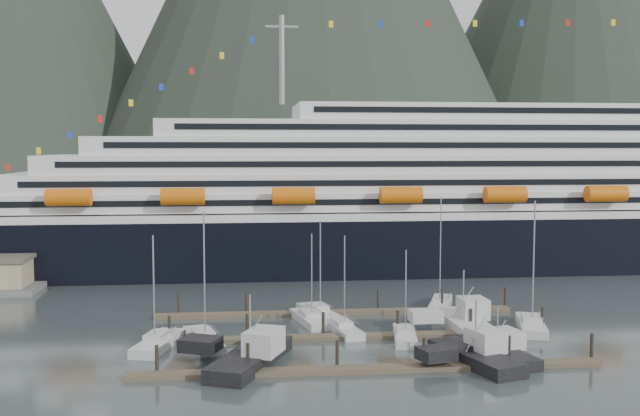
{
  "coord_description": "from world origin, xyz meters",
  "views": [
    {
      "loc": [
        -17.52,
        -82.64,
        22.54
      ],
      "look_at": [
        -6.51,
        22.0,
        13.94
      ],
      "focal_mm": 42.0,
      "sensor_mm": 36.0,
      "label": 1
    }
  ],
  "objects_px": {
    "trawler_c": "(496,350)",
    "sailboat_f": "(318,313)",
    "sailboat_g": "(440,304)",
    "trawler_d": "(474,355)",
    "sailboat_b": "(203,341)",
    "cruise_ship": "(493,202)",
    "sailboat_a": "(158,344)",
    "sailboat_e": "(309,320)",
    "trawler_a": "(249,356)",
    "sailboat_h": "(531,326)",
    "sailboat_c": "(405,336)",
    "sailboat_d": "(342,328)",
    "trawler_e": "(462,321)"
  },
  "relations": [
    {
      "from": "sailboat_b",
      "to": "sailboat_f",
      "type": "relative_size",
      "value": 1.22
    },
    {
      "from": "sailboat_f",
      "to": "trawler_a",
      "type": "xyz_separation_m",
      "value": [
        -9.37,
        -21.58,
        0.58
      ]
    },
    {
      "from": "sailboat_b",
      "to": "sailboat_h",
      "type": "distance_m",
      "value": 40.11
    },
    {
      "from": "sailboat_b",
      "to": "trawler_c",
      "type": "relative_size",
      "value": 1.27
    },
    {
      "from": "sailboat_b",
      "to": "sailboat_e",
      "type": "bearing_deg",
      "value": -68.85
    },
    {
      "from": "sailboat_g",
      "to": "sailboat_h",
      "type": "height_order",
      "value": "sailboat_h"
    },
    {
      "from": "sailboat_g",
      "to": "trawler_d",
      "type": "relative_size",
      "value": 1.22
    },
    {
      "from": "sailboat_f",
      "to": "sailboat_c",
      "type": "bearing_deg",
      "value": -161.12
    },
    {
      "from": "sailboat_d",
      "to": "sailboat_e",
      "type": "height_order",
      "value": "sailboat_d"
    },
    {
      "from": "trawler_d",
      "to": "sailboat_f",
      "type": "bearing_deg",
      "value": 12.53
    },
    {
      "from": "trawler_a",
      "to": "trawler_d",
      "type": "bearing_deg",
      "value": -72.6
    },
    {
      "from": "cruise_ship",
      "to": "trawler_a",
      "type": "relative_size",
      "value": 13.74
    },
    {
      "from": "sailboat_a",
      "to": "sailboat_g",
      "type": "distance_m",
      "value": 41.13
    },
    {
      "from": "sailboat_b",
      "to": "sailboat_f",
      "type": "height_order",
      "value": "sailboat_b"
    },
    {
      "from": "sailboat_a",
      "to": "trawler_d",
      "type": "relative_size",
      "value": 1.02
    },
    {
      "from": "sailboat_c",
      "to": "trawler_a",
      "type": "xyz_separation_m",
      "value": [
        -18.31,
        -8.46,
        0.6
      ]
    },
    {
      "from": "sailboat_a",
      "to": "sailboat_b",
      "type": "bearing_deg",
      "value": -65.35
    },
    {
      "from": "sailboat_f",
      "to": "sailboat_h",
      "type": "distance_m",
      "value": 27.42
    },
    {
      "from": "sailboat_d",
      "to": "trawler_e",
      "type": "height_order",
      "value": "sailboat_d"
    },
    {
      "from": "cruise_ship",
      "to": "sailboat_f",
      "type": "xyz_separation_m",
      "value": [
        -37.57,
        -39.93,
        -11.61
      ]
    },
    {
      "from": "trawler_c",
      "to": "sailboat_b",
      "type": "bearing_deg",
      "value": 60.95
    },
    {
      "from": "cruise_ship",
      "to": "sailboat_d",
      "type": "xyz_separation_m",
      "value": [
        -35.49,
        -48.37,
        -11.64
      ]
    },
    {
      "from": "sailboat_h",
      "to": "trawler_c",
      "type": "height_order",
      "value": "sailboat_h"
    },
    {
      "from": "sailboat_a",
      "to": "sailboat_d",
      "type": "xyz_separation_m",
      "value": [
        21.53,
        5.2,
        -0.04
      ]
    },
    {
      "from": "sailboat_c",
      "to": "trawler_e",
      "type": "distance_m",
      "value": 9.15
    },
    {
      "from": "sailboat_g",
      "to": "trawler_a",
      "type": "xyz_separation_m",
      "value": [
        -27.14,
        -25.42,
        0.57
      ]
    },
    {
      "from": "sailboat_e",
      "to": "trawler_a",
      "type": "xyz_separation_m",
      "value": [
        -7.94,
        -18.14,
        0.6
      ]
    },
    {
      "from": "sailboat_g",
      "to": "sailboat_h",
      "type": "relative_size",
      "value": 0.96
    },
    {
      "from": "sailboat_g",
      "to": "cruise_ship",
      "type": "bearing_deg",
      "value": -8.67
    },
    {
      "from": "cruise_ship",
      "to": "trawler_c",
      "type": "xyz_separation_m",
      "value": [
        -20.55,
        -61.42,
        -11.22
      ]
    },
    {
      "from": "sailboat_b",
      "to": "sailboat_g",
      "type": "height_order",
      "value": "sailboat_g"
    },
    {
      "from": "sailboat_h",
      "to": "sailboat_a",
      "type": "bearing_deg",
      "value": 110.51
    },
    {
      "from": "sailboat_a",
      "to": "trawler_d",
      "type": "bearing_deg",
      "value": -92.13
    },
    {
      "from": "trawler_a",
      "to": "trawler_e",
      "type": "distance_m",
      "value": 29.29
    },
    {
      "from": "cruise_ship",
      "to": "trawler_d",
      "type": "relative_size",
      "value": 16.01
    },
    {
      "from": "sailboat_e",
      "to": "sailboat_h",
      "type": "distance_m",
      "value": 27.75
    },
    {
      "from": "trawler_c",
      "to": "sailboat_f",
      "type": "bearing_deg",
      "value": 24.84
    },
    {
      "from": "sailboat_h",
      "to": "trawler_a",
      "type": "height_order",
      "value": "sailboat_h"
    },
    {
      "from": "sailboat_b",
      "to": "trawler_d",
      "type": "xyz_separation_m",
      "value": [
        28.38,
        -10.9,
        0.49
      ]
    },
    {
      "from": "cruise_ship",
      "to": "sailboat_h",
      "type": "bearing_deg",
      "value": -103.55
    },
    {
      "from": "cruise_ship",
      "to": "sailboat_a",
      "type": "relative_size",
      "value": 15.66
    },
    {
      "from": "cruise_ship",
      "to": "sailboat_d",
      "type": "relative_size",
      "value": 16.97
    },
    {
      "from": "sailboat_d",
      "to": "trawler_c",
      "type": "xyz_separation_m",
      "value": [
        14.94,
        -13.05,
        0.42
      ]
    },
    {
      "from": "sailboat_d",
      "to": "sailboat_f",
      "type": "relative_size",
      "value": 0.94
    },
    {
      "from": "sailboat_d",
      "to": "sailboat_h",
      "type": "bearing_deg",
      "value": -104.84
    },
    {
      "from": "sailboat_g",
      "to": "trawler_c",
      "type": "bearing_deg",
      "value": -161.62
    },
    {
      "from": "sailboat_f",
      "to": "sailboat_h",
      "type": "relative_size",
      "value": 0.79
    },
    {
      "from": "trawler_c",
      "to": "sailboat_g",
      "type": "bearing_deg",
      "value": -15.24
    },
    {
      "from": "sailboat_f",
      "to": "cruise_ship",
      "type": "bearing_deg",
      "value": -58.67
    },
    {
      "from": "sailboat_c",
      "to": "sailboat_b",
      "type": "bearing_deg",
      "value": 98.73
    }
  ]
}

